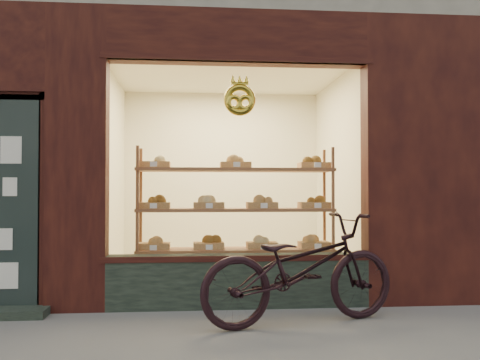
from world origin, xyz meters
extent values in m
cube|color=black|center=(0.45, 2.12, 0.28)|extent=(2.70, 0.25, 0.55)
torus|color=gold|center=(0.45, 2.02, 2.15)|extent=(0.33, 0.07, 0.33)
cube|color=brown|center=(0.45, 2.55, 0.05)|extent=(2.20, 0.45, 0.04)
cube|color=brown|center=(0.45, 2.55, 0.55)|extent=(2.20, 0.45, 0.03)
cube|color=brown|center=(0.45, 2.55, 1.00)|extent=(2.20, 0.45, 0.04)
cube|color=brown|center=(0.45, 2.55, 1.45)|extent=(2.20, 0.45, 0.04)
cylinder|color=brown|center=(-0.62, 2.35, 0.85)|extent=(0.04, 0.04, 1.70)
cylinder|color=brown|center=(1.52, 2.35, 0.85)|extent=(0.04, 0.04, 1.70)
cylinder|color=brown|center=(-0.62, 2.75, 0.85)|extent=(0.04, 0.04, 1.70)
cylinder|color=brown|center=(1.52, 2.75, 0.85)|extent=(0.04, 0.04, 1.70)
cube|color=olive|center=(-0.45, 2.55, 0.60)|extent=(0.34, 0.24, 0.07)
sphere|color=#A2803D|center=(-0.45, 2.55, 0.69)|extent=(0.11, 0.11, 0.11)
cube|color=white|center=(-0.45, 2.36, 0.60)|extent=(0.07, 0.01, 0.05)
cube|color=olive|center=(0.15, 2.55, 0.60)|extent=(0.34, 0.24, 0.07)
sphere|color=brown|center=(0.15, 2.55, 0.69)|extent=(0.11, 0.11, 0.11)
cube|color=white|center=(0.15, 2.36, 0.60)|extent=(0.08, 0.01, 0.05)
cube|color=olive|center=(0.75, 2.55, 0.60)|extent=(0.34, 0.24, 0.07)
sphere|color=tan|center=(0.75, 2.55, 0.69)|extent=(0.11, 0.11, 0.11)
cube|color=white|center=(0.75, 2.36, 0.60)|extent=(0.07, 0.01, 0.05)
cube|color=olive|center=(1.35, 2.55, 0.60)|extent=(0.34, 0.24, 0.07)
sphere|color=#A2803D|center=(1.35, 2.55, 0.69)|extent=(0.11, 0.11, 0.11)
cube|color=white|center=(1.35, 2.36, 0.60)|extent=(0.08, 0.01, 0.05)
cube|color=olive|center=(-0.45, 2.55, 1.05)|extent=(0.34, 0.24, 0.07)
sphere|color=brown|center=(-0.45, 2.55, 1.14)|extent=(0.11, 0.11, 0.11)
cube|color=white|center=(-0.45, 2.36, 1.05)|extent=(0.07, 0.01, 0.06)
cube|color=olive|center=(0.15, 2.55, 1.05)|extent=(0.34, 0.24, 0.07)
sphere|color=tan|center=(0.15, 2.55, 1.14)|extent=(0.11, 0.11, 0.11)
cube|color=white|center=(0.15, 2.36, 1.05)|extent=(0.08, 0.01, 0.06)
cube|color=olive|center=(0.75, 2.55, 1.05)|extent=(0.34, 0.24, 0.07)
sphere|color=#A2803D|center=(0.75, 2.55, 1.14)|extent=(0.11, 0.11, 0.11)
cube|color=white|center=(0.75, 2.36, 1.05)|extent=(0.07, 0.01, 0.06)
cube|color=olive|center=(1.35, 2.55, 1.05)|extent=(0.34, 0.24, 0.07)
sphere|color=brown|center=(1.35, 2.55, 1.14)|extent=(0.11, 0.11, 0.11)
cube|color=white|center=(1.35, 2.36, 1.05)|extent=(0.08, 0.01, 0.06)
cube|color=olive|center=(-0.45, 2.55, 1.50)|extent=(0.34, 0.24, 0.07)
sphere|color=tan|center=(-0.45, 2.55, 1.59)|extent=(0.11, 0.11, 0.11)
cube|color=white|center=(-0.45, 2.36, 1.50)|extent=(0.07, 0.01, 0.06)
cube|color=olive|center=(0.45, 2.55, 1.50)|extent=(0.34, 0.24, 0.07)
sphere|color=#A2803D|center=(0.45, 2.55, 1.59)|extent=(0.11, 0.11, 0.11)
cube|color=white|center=(0.45, 2.36, 1.50)|extent=(0.07, 0.01, 0.06)
cube|color=olive|center=(1.35, 2.55, 1.50)|extent=(0.34, 0.24, 0.07)
sphere|color=brown|center=(1.35, 2.55, 1.59)|extent=(0.11, 0.11, 0.11)
cube|color=white|center=(1.35, 2.36, 1.50)|extent=(0.08, 0.01, 0.06)
imported|color=black|center=(0.95, 1.37, 0.50)|extent=(2.02, 1.17, 1.00)
camera|label=1|loc=(-0.05, -3.44, 1.19)|focal=40.00mm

